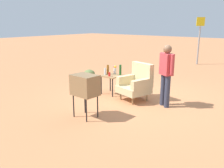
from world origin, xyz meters
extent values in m
plane|color=#C17A4C|center=(0.00, 0.00, 0.00)|extent=(60.00, 60.00, 0.00)
cylinder|color=#937047|center=(-0.46, -0.36, 0.11)|extent=(0.05, 0.05, 0.22)
cylinder|color=#937047|center=(0.05, -0.50, 0.11)|extent=(0.05, 0.05, 0.22)
cylinder|color=#937047|center=(-0.32, 0.16, 0.11)|extent=(0.05, 0.05, 0.22)
cylinder|color=#937047|center=(0.19, 0.02, 0.11)|extent=(0.05, 0.05, 0.22)
cube|color=#CCB784|center=(-0.14, -0.17, 0.32)|extent=(0.93, 0.93, 0.20)
cube|color=#CCB784|center=(-0.05, 0.14, 0.74)|extent=(0.78, 0.36, 0.64)
cube|color=#CCB784|center=(-0.44, -0.08, 0.55)|extent=(0.32, 0.70, 0.26)
cube|color=#CCB784|center=(0.17, -0.25, 0.55)|extent=(0.32, 0.70, 0.26)
cylinder|color=black|center=(-1.26, -0.29, 0.29)|extent=(0.04, 0.04, 0.57)
cylinder|color=black|center=(-0.82, -0.29, 0.29)|extent=(0.04, 0.04, 0.57)
cylinder|color=black|center=(-1.26, 0.16, 0.29)|extent=(0.04, 0.04, 0.57)
cylinder|color=black|center=(-0.82, 0.16, 0.29)|extent=(0.04, 0.04, 0.57)
cube|color=#937047|center=(-1.04, -0.07, 0.59)|extent=(0.56, 0.56, 0.03)
cylinder|color=black|center=(-0.10, -1.77, 0.28)|extent=(0.03, 0.03, 0.55)
cylinder|color=black|center=(-0.54, -1.75, 0.28)|extent=(0.03, 0.03, 0.55)
cylinder|color=black|center=(-0.11, -2.13, 0.28)|extent=(0.03, 0.03, 0.55)
cylinder|color=black|center=(-0.55, -2.11, 0.28)|extent=(0.03, 0.03, 0.55)
cube|color=olive|center=(-0.32, -1.94, 0.79)|extent=(0.62, 0.47, 0.48)
cube|color=#383D3F|center=(-0.31, -1.71, 0.79)|extent=(0.42, 0.03, 0.34)
cylinder|color=#2D3347|center=(0.70, -0.01, 0.43)|extent=(0.14, 0.14, 0.86)
cylinder|color=#2D3347|center=(0.87, -0.11, 0.43)|extent=(0.14, 0.14, 0.86)
cube|color=#BC383D|center=(0.79, -0.06, 1.14)|extent=(0.42, 0.37, 0.56)
cylinder|color=#BC383D|center=(0.58, 0.06, 1.17)|extent=(0.09, 0.09, 0.50)
cylinder|color=#BC383D|center=(0.99, -0.18, 1.17)|extent=(0.09, 0.09, 0.50)
sphere|color=brown|center=(0.79, -0.06, 1.53)|extent=(0.22, 0.22, 0.22)
cylinder|color=gray|center=(-0.83, 7.00, 1.00)|extent=(0.08, 0.08, 2.00)
cube|color=yellow|center=(-0.83, 7.00, 2.22)|extent=(0.33, 0.33, 0.44)
cylinder|color=#1E5623|center=(-0.85, 0.13, 0.76)|extent=(0.07, 0.07, 0.32)
cylinder|color=silver|center=(-1.25, -0.12, 0.70)|extent=(0.06, 0.06, 0.20)
cylinder|color=brown|center=(-1.21, -0.03, 0.75)|extent=(0.07, 0.07, 0.30)
cylinder|color=red|center=(-1.00, -0.22, 0.66)|extent=(0.07, 0.07, 0.12)
cylinder|color=silver|center=(-1.08, 0.16, 0.69)|extent=(0.09, 0.09, 0.18)
sphere|color=yellow|center=(-1.08, 0.16, 0.83)|extent=(0.07, 0.07, 0.07)
sphere|color=#E04C66|center=(-1.12, 0.17, 0.83)|extent=(0.07, 0.07, 0.07)
sphere|color=orange|center=(-1.04, 0.14, 0.83)|extent=(0.07, 0.07, 0.07)
ellipsoid|color=olive|center=(-3.08, 1.06, 0.18)|extent=(0.46, 0.46, 0.35)
camera|label=1|loc=(3.47, -5.71, 2.20)|focal=38.29mm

